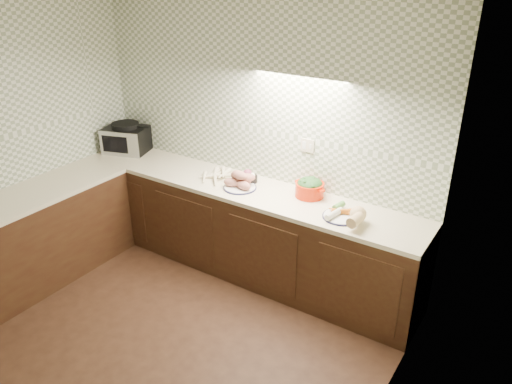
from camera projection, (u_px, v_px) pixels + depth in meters
The scene contains 8 objects.
room at pixel (106, 164), 3.25m from camera, with size 3.60×3.60×2.60m.
counter at pixel (129, 244), 4.61m from camera, with size 3.60×3.60×0.90m.
toaster_oven at pixel (126, 138), 5.46m from camera, with size 0.54×0.47×0.32m.
parsnip_pile at pixel (212, 175), 4.84m from camera, with size 0.41×0.38×0.07m.
sweet_potato_plate at pixel (240, 182), 4.62m from camera, with size 0.31×0.31×0.18m.
onion_bowl at pixel (249, 177), 4.75m from camera, with size 0.16×0.16×0.12m.
dutch_oven at pixel (310, 187), 4.45m from camera, with size 0.32×0.32×0.18m.
veg_plate at pixel (350, 214), 4.06m from camera, with size 0.40×0.34×0.14m.
Camera 1 is at (2.47, -1.99, 2.85)m, focal length 35.00 mm.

